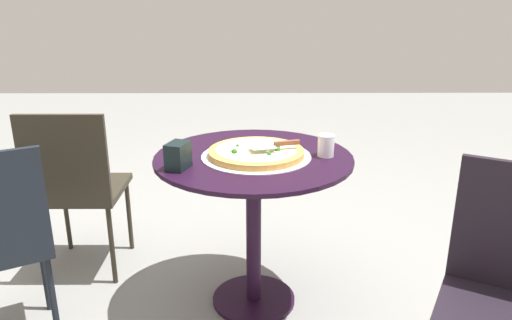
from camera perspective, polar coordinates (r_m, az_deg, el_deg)
name	(u,v)px	position (r m, az deg, el deg)	size (l,w,h in m)	color
ground_plane	(254,300)	(2.36, -0.29, -16.04)	(10.00, 10.00, 0.00)	gray
patio_table	(253,192)	(2.10, -0.31, -3.77)	(0.83, 0.83, 0.71)	black
pizza_on_tray	(256,153)	(2.03, 0.00, 0.83)	(0.46, 0.46, 0.05)	silver
pizza_server	(275,145)	(2.01, 2.26, 1.81)	(0.22, 0.10, 0.02)	silver
drinking_cup	(326,146)	(2.04, 8.13, 1.68)	(0.07, 0.07, 0.09)	silver
napkin_dispenser	(178,156)	(1.90, -9.11, 0.49)	(0.10, 0.07, 0.10)	black
patio_chair_near	(76,182)	(2.50, -20.31, -2.44)	(0.40, 0.40, 0.86)	#2F291E
patio_chair_far	(508,288)	(1.71, 27.31, -13.14)	(0.51, 0.51, 0.87)	black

